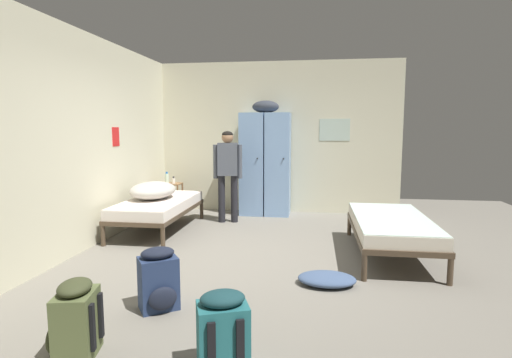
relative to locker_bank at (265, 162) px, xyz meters
name	(u,v)px	position (x,y,z in m)	size (l,w,h in m)	color
ground_plane	(252,261)	(0.18, -2.69, -0.97)	(9.51, 9.51, 0.00)	slate
room_backdrop	(183,140)	(-1.09, -1.39, 0.43)	(4.54, 6.00, 2.80)	beige
locker_bank	(265,162)	(0.00, 0.00, 0.00)	(0.90, 0.55, 2.07)	#7A9ECC
shelf_unit	(171,195)	(-1.73, -0.21, -0.62)	(0.38, 0.30, 0.57)	brown
bed_right	(391,225)	(1.84, -2.23, -0.59)	(0.90, 1.90, 0.49)	#473828
bed_left_rear	(159,206)	(-1.48, -1.44, -0.59)	(0.90, 1.90, 0.49)	#473828
bedding_heap	(153,190)	(-1.59, -1.39, -0.35)	(0.66, 0.88, 0.26)	#B7B2A8
person_traveler	(228,168)	(-0.54, -0.73, -0.05)	(0.48, 0.24, 1.53)	black
water_bottle	(167,178)	(-1.81, -0.19, -0.31)	(0.07, 0.07, 0.21)	silver
lotion_bottle	(174,181)	(-1.66, -0.25, -0.34)	(0.06, 0.06, 0.13)	white
backpack_teal	(223,334)	(0.32, -4.90, -0.71)	(0.39, 0.40, 0.55)	#23666B
backpack_navy	(159,280)	(-0.43, -4.08, -0.71)	(0.41, 0.41, 0.55)	navy
backpack_olive	(75,321)	(-0.71, -4.87, -0.71)	(0.38, 0.36, 0.55)	#566038
clothes_pile_denim	(327,279)	(1.03, -3.31, -0.91)	(0.58, 0.40, 0.12)	#42567A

